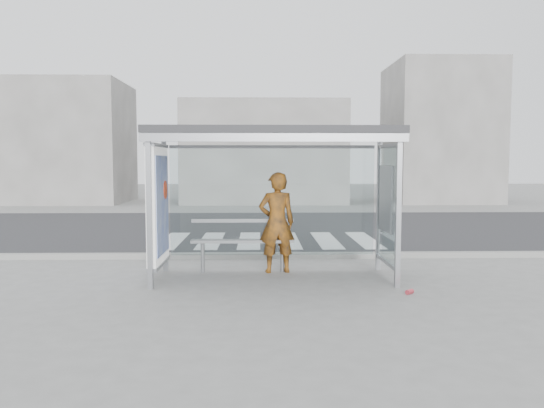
{
  "coord_description": "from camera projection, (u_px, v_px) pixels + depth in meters",
  "views": [
    {
      "loc": [
        -0.25,
        -9.15,
        2.04
      ],
      "look_at": [
        -0.02,
        0.2,
        1.3
      ],
      "focal_mm": 35.0,
      "sensor_mm": 36.0,
      "label": 1
    }
  ],
  "objects": [
    {
      "name": "person",
      "position": [
        277.0,
        223.0,
        9.75
      ],
      "size": [
        0.74,
        0.55,
        1.85
      ],
      "primitive_type": "imported",
      "rotation": [
        0.0,
        0.0,
        3.31
      ],
      "color": "#C26612",
      "rests_on": "ground"
    },
    {
      "name": "crosswalk",
      "position": [
        269.0,
        240.0,
        13.77
      ],
      "size": [
        5.55,
        3.0,
        0.0
      ],
      "color": "silver",
      "rests_on": "ground"
    },
    {
      "name": "building_left",
      "position": [
        66.0,
        143.0,
        26.74
      ],
      "size": [
        6.0,
        5.0,
        6.0
      ],
      "primitive_type": "cube",
      "color": "slate",
      "rests_on": "ground"
    },
    {
      "name": "bench",
      "position": [
        243.0,
        241.0,
        9.81
      ],
      "size": [
        1.9,
        0.23,
        0.98
      ],
      "color": "slate",
      "rests_on": "ground"
    },
    {
      "name": "bus_shelter",
      "position": [
        252.0,
        165.0,
        9.18
      ],
      "size": [
        4.25,
        1.65,
        2.62
      ],
      "color": "gray",
      "rests_on": "ground"
    },
    {
      "name": "curb",
      "position": [
        271.0,
        256.0,
        11.22
      ],
      "size": [
        30.0,
        0.18,
        0.12
      ],
      "primitive_type": "cube",
      "color": "gray",
      "rests_on": "ground"
    },
    {
      "name": "road",
      "position": [
        267.0,
        228.0,
        16.26
      ],
      "size": [
        30.0,
        10.0,
        0.01
      ],
      "primitive_type": "cube",
      "color": "#262629",
      "rests_on": "ground"
    },
    {
      "name": "building_right",
      "position": [
        439.0,
        133.0,
        27.16
      ],
      "size": [
        5.0,
        5.0,
        7.0
      ],
      "primitive_type": "cube",
      "color": "slate",
      "rests_on": "ground"
    },
    {
      "name": "building_center",
      "position": [
        264.0,
        153.0,
        27.03
      ],
      "size": [
        8.0,
        5.0,
        5.0
      ],
      "primitive_type": "cube",
      "color": "slate",
      "rests_on": "ground"
    },
    {
      "name": "soda_can",
      "position": [
        410.0,
        292.0,
        8.19
      ],
      "size": [
        0.15,
        0.15,
        0.07
      ],
      "primitive_type": "cylinder",
      "rotation": [
        0.0,
        1.57,
        0.72
      ],
      "color": "#F14756",
      "rests_on": "ground"
    },
    {
      "name": "ground",
      "position": [
        273.0,
        279.0,
        9.29
      ],
      "size": [
        80.0,
        80.0,
        0.0
      ],
      "primitive_type": "plane",
      "color": "slate",
      "rests_on": "ground"
    }
  ]
}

